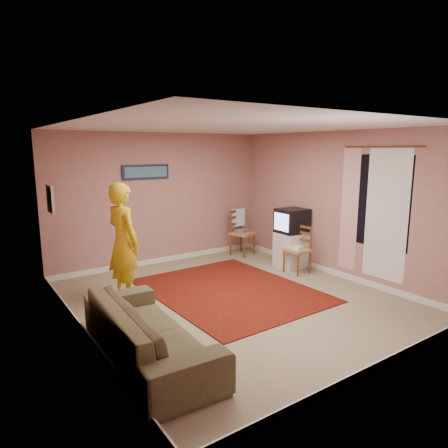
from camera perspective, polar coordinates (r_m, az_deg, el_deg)
ground at (r=6.28m, az=1.32°, el=-10.68°), size 5.00×5.00×0.00m
wall_back at (r=8.07m, az=-9.10°, el=3.53°), size 4.50×0.02×2.60m
wall_front at (r=4.21m, az=21.77°, el=-3.67°), size 4.50×0.02×2.60m
wall_left at (r=4.98m, az=-20.13°, el=-1.42°), size 0.02×5.00×2.60m
wall_right at (r=7.46m, az=15.55°, el=2.70°), size 0.02×5.00×2.60m
ceiling at (r=5.85m, az=1.43°, el=13.75°), size 4.50×5.00×0.02m
baseboard_back at (r=8.30m, az=-8.81°, el=-5.06°), size 4.50×0.02×0.10m
baseboard_front at (r=4.67m, az=20.55°, el=-18.70°), size 4.50×0.02×0.10m
baseboard_left at (r=5.37m, az=-19.14°, el=-14.56°), size 0.02×5.00×0.10m
baseboard_right at (r=7.71m, az=15.04°, el=-6.54°), size 0.02×5.00×0.10m
window at (r=6.89m, az=21.30°, el=2.99°), size 0.01×1.10×1.50m
curtain_sheer at (r=6.83m, az=22.16°, el=1.16°), size 0.01×0.75×2.10m
curtain_floral at (r=7.22m, az=17.48°, el=1.94°), size 0.01×0.35×2.10m
curtain_rod at (r=6.81m, az=21.59°, el=10.24°), size 0.02×1.40×0.02m
picture_back at (r=7.86m, az=-11.10°, el=7.31°), size 0.95×0.04×0.28m
picture_left at (r=6.49m, az=-23.56°, el=3.28°), size 0.04×0.38×0.42m
area_rug at (r=6.63m, az=0.85°, el=-9.43°), size 2.37×2.94×0.02m
tv_cabinet at (r=7.93m, az=9.58°, el=-3.64°), size 0.54×0.49×0.69m
crt_tv at (r=7.81m, az=9.68°, el=0.47°), size 0.56×0.50×0.47m
chair_a at (r=8.64m, az=2.68°, el=-0.51°), size 0.56×0.55×0.54m
dvd_player at (r=8.66m, az=2.67°, el=-0.97°), size 0.38×0.30×0.06m
blue_throw at (r=8.75m, az=1.96°, el=0.94°), size 0.36×0.05×0.38m
chair_b at (r=7.53m, az=10.45°, el=-2.86°), size 0.41×0.43×0.49m
game_console at (r=7.54m, az=10.43°, el=-3.36°), size 0.26×0.22×0.04m
sofa at (r=4.61m, az=-10.81°, el=-14.73°), size 0.97×2.25×0.65m
person at (r=6.22m, az=-14.17°, el=-2.49°), size 0.54×0.72×1.80m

